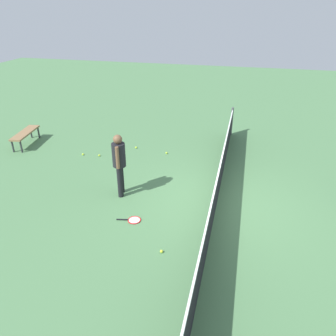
# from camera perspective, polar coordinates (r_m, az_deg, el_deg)

# --- Properties ---
(ground_plane) EXTENTS (40.00, 40.00, 0.00)m
(ground_plane) POSITION_cam_1_polar(r_m,az_deg,el_deg) (8.52, 8.46, -6.07)
(ground_plane) COLOR #4C7A4C
(court_net) EXTENTS (10.09, 0.09, 1.07)m
(court_net) POSITION_cam_1_polar(r_m,az_deg,el_deg) (8.25, 8.69, -3.16)
(court_net) COLOR #4C4C51
(court_net) RESTS_ON ground_plane
(player_near_side) EXTENTS (0.53, 0.41, 1.70)m
(player_near_side) POSITION_cam_1_polar(r_m,az_deg,el_deg) (8.40, -8.53, 1.34)
(player_near_side) COLOR black
(player_near_side) RESTS_ON ground_plane
(tennis_racket_near_player) EXTENTS (0.37, 0.60, 0.03)m
(tennis_racket_near_player) POSITION_cam_1_polar(r_m,az_deg,el_deg) (7.85, -6.10, -9.02)
(tennis_racket_near_player) COLOR red
(tennis_racket_near_player) RESTS_ON ground_plane
(tennis_ball_near_player) EXTENTS (0.07, 0.07, 0.07)m
(tennis_ball_near_player) POSITION_cam_1_polar(r_m,az_deg,el_deg) (11.13, -11.92, 2.18)
(tennis_ball_near_player) COLOR #C6E033
(tennis_ball_near_player) RESTS_ON ground_plane
(tennis_ball_by_net) EXTENTS (0.07, 0.07, 0.07)m
(tennis_ball_by_net) POSITION_cam_1_polar(r_m,az_deg,el_deg) (11.55, -5.60, 3.59)
(tennis_ball_by_net) COLOR #C6E033
(tennis_ball_by_net) RESTS_ON ground_plane
(tennis_ball_midcourt) EXTENTS (0.07, 0.07, 0.07)m
(tennis_ball_midcourt) POSITION_cam_1_polar(r_m,az_deg,el_deg) (11.07, -0.26, 2.65)
(tennis_ball_midcourt) COLOR #C6E033
(tennis_ball_midcourt) RESTS_ON ground_plane
(tennis_ball_baseline) EXTENTS (0.07, 0.07, 0.07)m
(tennis_ball_baseline) POSITION_cam_1_polar(r_m,az_deg,el_deg) (11.34, -14.63, 2.33)
(tennis_ball_baseline) COLOR #C6E033
(tennis_ball_baseline) RESTS_ON ground_plane
(tennis_ball_stray_left) EXTENTS (0.07, 0.07, 0.07)m
(tennis_ball_stray_left) POSITION_cam_1_polar(r_m,az_deg,el_deg) (6.93, -1.14, -14.35)
(tennis_ball_stray_left) COLOR #C6E033
(tennis_ball_stray_left) RESTS_ON ground_plane
(courtside_bench) EXTENTS (1.54, 0.62, 0.48)m
(courtside_bench) POSITION_cam_1_polar(r_m,az_deg,el_deg) (12.73, -23.68, 5.50)
(courtside_bench) COLOR olive
(courtside_bench) RESTS_ON ground_plane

